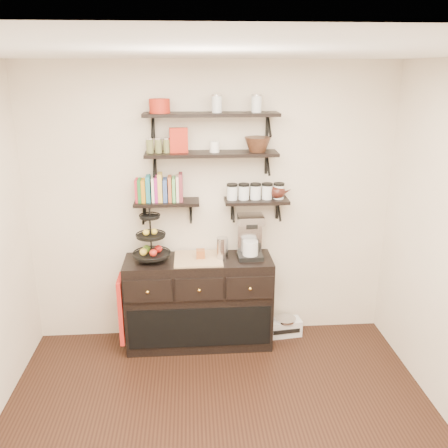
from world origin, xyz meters
TOP-DOWN VIEW (x-y plane):
  - ceiling at (0.00, 0.00)m, footprint 3.50×3.50m
  - back_wall at (0.00, 1.75)m, footprint 3.50×0.02m
  - shelf_top at (0.00, 1.62)m, footprint 1.20×0.27m
  - shelf_mid at (0.00, 1.62)m, footprint 1.20×0.27m
  - shelf_low_left at (-0.42, 1.63)m, footprint 0.60×0.25m
  - shelf_low_right at (0.42, 1.63)m, footprint 0.60×0.25m
  - cookbooks at (-0.47, 1.63)m, footprint 0.43×0.15m
  - glass_canisters at (0.41, 1.63)m, footprint 0.54×0.10m
  - sideboard at (-0.14, 1.51)m, footprint 1.40×0.50m
  - fruit_stand at (-0.57, 1.52)m, footprint 0.35×0.35m
  - candle at (-0.12, 1.51)m, footprint 0.08×0.08m
  - coffee_maker at (0.35, 1.54)m, footprint 0.24×0.23m
  - thermal_carafe at (0.09, 1.49)m, footprint 0.11×0.11m
  - apron at (-0.87, 1.41)m, footprint 0.04×0.28m
  - radio at (0.74, 1.59)m, footprint 0.34×0.24m
  - recipe_box at (-0.29, 1.61)m, footprint 0.16×0.07m
  - walnut_bowl at (0.42, 1.61)m, footprint 0.24×0.24m
  - ramekins at (0.03, 1.61)m, footprint 0.09×0.09m
  - teapot at (0.62, 1.63)m, footprint 0.23×0.19m
  - red_pot at (-0.45, 1.61)m, footprint 0.18×0.18m

SIDE VIEW (x-z plane):
  - radio at x=0.74m, z-range 0.00..0.19m
  - sideboard at x=-0.14m, z-range -0.01..0.91m
  - apron at x=-0.87m, z-range 0.14..0.78m
  - candle at x=-0.12m, z-range 0.92..1.00m
  - thermal_carafe at x=0.09m, z-range 0.90..1.12m
  - fruit_stand at x=-0.57m, z-range 0.82..1.33m
  - coffee_maker at x=0.35m, z-range 0.89..1.32m
  - back_wall at x=0.00m, z-range 0.00..2.70m
  - shelf_low_left at x=-0.42m, z-range 1.31..1.54m
  - shelf_low_right at x=0.42m, z-range 1.31..1.54m
  - glass_canisters at x=0.41m, z-range 1.45..1.58m
  - teapot at x=0.62m, z-range 1.45..1.60m
  - cookbooks at x=-0.47m, z-range 1.44..1.70m
  - shelf_mid at x=0.00m, z-range 1.77..2.00m
  - ramekins at x=0.03m, z-range 1.90..2.00m
  - walnut_bowl at x=0.42m, z-range 1.90..2.03m
  - recipe_box at x=-0.29m, z-range 1.90..2.12m
  - shelf_top at x=0.00m, z-range 2.12..2.35m
  - red_pot at x=-0.45m, z-range 2.25..2.37m
  - ceiling at x=0.00m, z-range 2.69..2.71m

